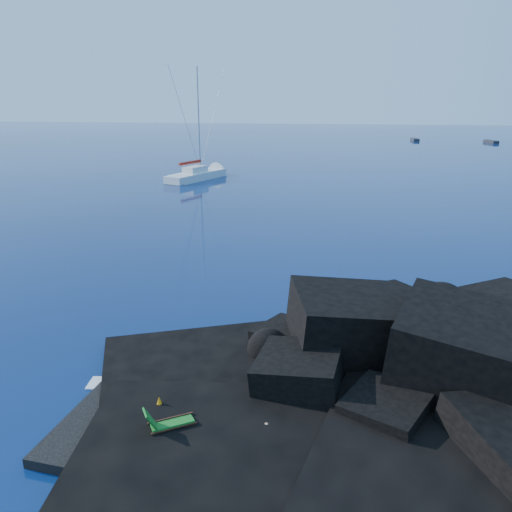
{
  "coord_description": "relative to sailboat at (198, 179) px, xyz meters",
  "views": [
    {
      "loc": [
        8.73,
        -13.3,
        10.76
      ],
      "look_at": [
        4.76,
        13.74,
        2.0
      ],
      "focal_mm": 35.0,
      "sensor_mm": 36.0,
      "label": 1
    }
  ],
  "objects": [
    {
      "name": "surf_foam",
      "position": [
        13.95,
        -47.74,
        0.0
      ],
      "size": [
        10.0,
        8.0,
        0.06
      ],
      "primitive_type": null,
      "color": "white",
      "rests_on": "ground"
    },
    {
      "name": "sailboat",
      "position": [
        0.0,
        0.0,
        0.0
      ],
      "size": [
        8.18,
        13.95,
        14.6
      ],
      "primitive_type": null,
      "rotation": [
        0.0,
        0.0,
        -0.41
      ],
      "color": "white",
      "rests_on": "ground"
    },
    {
      "name": "headland",
      "position": [
        21.95,
        -49.74,
        0.0
      ],
      "size": [
        24.0,
        24.0,
        3.6
      ],
      "primitive_type": null,
      "color": "black",
      "rests_on": "ground"
    },
    {
      "name": "towel",
      "position": [
        15.56,
        -52.49,
        0.38
      ],
      "size": [
        2.2,
        1.38,
        0.05
      ],
      "primitive_type": "cube",
      "rotation": [
        0.0,
        0.0,
        0.21
      ],
      "color": "white",
      "rests_on": "beach"
    },
    {
      "name": "beach",
      "position": [
        13.45,
        -52.24,
        0.0
      ],
      "size": [
        9.08,
        6.86,
        0.7
      ],
      "primitive_type": "cube",
      "rotation": [
        0.0,
        0.0,
        -0.1
      ],
      "color": "black",
      "rests_on": "ground"
    },
    {
      "name": "sunbather",
      "position": [
        15.56,
        -52.49,
        0.53
      ],
      "size": [
        1.95,
        0.85,
        0.25
      ],
      "primitive_type": null,
      "rotation": [
        0.0,
        0.0,
        0.21
      ],
      "color": "tan",
      "rests_on": "towel"
    },
    {
      "name": "distant_boat_b",
      "position": [
        56.28,
        64.79,
        0.0
      ],
      "size": [
        2.53,
        4.99,
        0.64
      ],
      "primitive_type": "cube",
      "rotation": [
        0.0,
        0.0,
        0.23
      ],
      "color": "#26252A",
      "rests_on": "ground"
    },
    {
      "name": "deck_chair",
      "position": [
        13.01,
        -52.87,
        0.89
      ],
      "size": [
        1.69,
        1.39,
        1.07
      ],
      "primitive_type": null,
      "rotation": [
        0.0,
        0.0,
        0.55
      ],
      "color": "#17691E",
      "rests_on": "beach"
    },
    {
      "name": "ground",
      "position": [
        8.95,
        -52.74,
        0.0
      ],
      "size": [
        400.0,
        400.0,
        0.0
      ],
      "primitive_type": "plane",
      "color": "#031336",
      "rests_on": "ground"
    },
    {
      "name": "marker_cone",
      "position": [
        12.22,
        -51.83,
        0.63
      ],
      "size": [
        0.44,
        0.44,
        0.55
      ],
      "primitive_type": "cone",
      "rotation": [
        0.0,
        0.0,
        -0.27
      ],
      "color": "orange",
      "rests_on": "beach"
    },
    {
      "name": "distant_boat_a",
      "position": [
        38.9,
        68.55,
        0.0
      ],
      "size": [
        1.66,
        4.67,
        0.61
      ],
      "primitive_type": "cube",
      "rotation": [
        0.0,
        0.0,
        0.05
      ],
      "color": "#29282D",
      "rests_on": "ground"
    }
  ]
}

